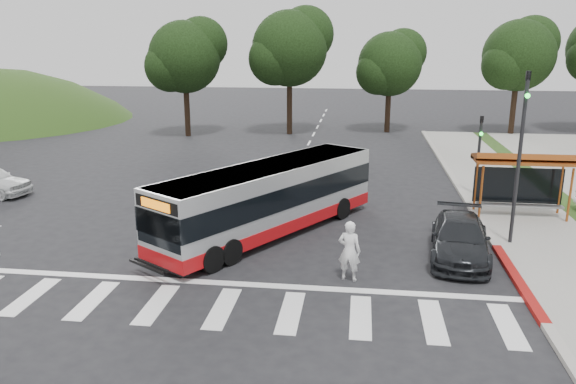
# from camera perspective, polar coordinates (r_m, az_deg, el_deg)

# --- Properties ---
(ground) EXTENTS (140.00, 140.00, 0.00)m
(ground) POSITION_cam_1_polar(r_m,az_deg,el_deg) (21.27, -3.42, -5.62)
(ground) COLOR black
(ground) RESTS_ON ground
(sidewalk_east) EXTENTS (4.00, 40.00, 0.12)m
(sidewalk_east) POSITION_cam_1_polar(r_m,az_deg,el_deg) (29.40, 21.30, -0.59)
(sidewalk_east) COLOR gray
(sidewalk_east) RESTS_ON ground
(curb_east) EXTENTS (0.30, 40.00, 0.15)m
(curb_east) POSITION_cam_1_polar(r_m,az_deg,el_deg) (28.97, 17.47, -0.43)
(curb_east) COLOR #9E9991
(curb_east) RESTS_ON ground
(curb_east_red) EXTENTS (0.32, 6.00, 0.15)m
(curb_east_red) POSITION_cam_1_polar(r_m,az_deg,el_deg) (19.73, 22.27, -8.28)
(curb_east_red) COLOR maroon
(curb_east_red) RESTS_ON ground
(crosswalk_ladder) EXTENTS (18.00, 2.60, 0.01)m
(crosswalk_ladder) POSITION_cam_1_polar(r_m,az_deg,el_deg) (16.80, -6.67, -11.63)
(crosswalk_ladder) COLOR silver
(crosswalk_ladder) RESTS_ON ground
(bus_shelter) EXTENTS (4.20, 1.60, 2.86)m
(bus_shelter) POSITION_cam_1_polar(r_m,az_deg,el_deg) (26.10, 22.80, 2.53)
(bus_shelter) COLOR #994819
(bus_shelter) RESTS_ON sidewalk_east
(traffic_signal_ne_tall) EXTENTS (0.18, 0.37, 6.50)m
(traffic_signal_ne_tall) POSITION_cam_1_polar(r_m,az_deg,el_deg) (22.08, 22.57, 4.47)
(traffic_signal_ne_tall) COLOR black
(traffic_signal_ne_tall) RESTS_ON ground
(traffic_signal_ne_short) EXTENTS (0.18, 0.37, 4.00)m
(traffic_signal_ne_short) POSITION_cam_1_polar(r_m,az_deg,el_deg) (29.03, 18.86, 4.36)
(traffic_signal_ne_short) COLOR black
(traffic_signal_ne_short) RESTS_ON ground
(tree_ne_a) EXTENTS (6.16, 5.74, 9.30)m
(tree_ne_a) POSITION_cam_1_polar(r_m,az_deg,el_deg) (49.13, 22.47, 12.81)
(tree_ne_a) COLOR black
(tree_ne_a) RESTS_ON parking_lot
(tree_north_a) EXTENTS (6.60, 6.15, 10.17)m
(tree_north_a) POSITION_cam_1_polar(r_m,az_deg,el_deg) (45.93, 0.27, 14.50)
(tree_north_a) COLOR black
(tree_north_a) RESTS_ON ground
(tree_north_b) EXTENTS (5.72, 5.33, 8.43)m
(tree_north_b) POSITION_cam_1_polar(r_m,az_deg,el_deg) (47.65, 10.40, 12.77)
(tree_north_b) COLOR black
(tree_north_b) RESTS_ON ground
(tree_north_c) EXTENTS (6.16, 5.74, 9.30)m
(tree_north_c) POSITION_cam_1_polar(r_m,az_deg,el_deg) (45.69, -10.35, 13.46)
(tree_north_c) COLOR black
(tree_north_c) RESTS_ON ground
(transit_bus) EXTENTS (7.82, 10.38, 2.80)m
(transit_bus) POSITION_cam_1_polar(r_m,az_deg,el_deg) (22.25, -1.91, -0.85)
(transit_bus) COLOR #A8AAAC
(transit_bus) RESTS_ON ground
(pedestrian) EXTENTS (0.82, 0.63, 2.01)m
(pedestrian) POSITION_cam_1_polar(r_m,az_deg,el_deg) (18.23, 6.25, -5.96)
(pedestrian) COLOR white
(pedestrian) RESTS_ON ground
(dark_sedan) EXTENTS (2.58, 5.08, 1.41)m
(dark_sedan) POSITION_cam_1_polar(r_m,az_deg,el_deg) (20.99, 17.06, -4.53)
(dark_sedan) COLOR black
(dark_sedan) RESTS_ON ground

